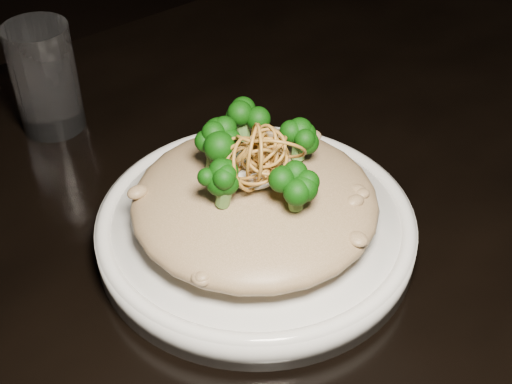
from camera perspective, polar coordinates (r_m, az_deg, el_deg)
table at (r=0.68m, az=0.78°, el=-7.61°), size 1.10×0.80×0.75m
plate at (r=0.59m, az=-0.00°, el=-3.07°), size 0.26×0.26×0.03m
risotto at (r=0.56m, az=-0.10°, el=-0.75°), size 0.20×0.20×0.04m
broccoli at (r=0.54m, az=0.34°, el=3.06°), size 0.11×0.11×0.04m
cheese at (r=0.55m, az=-0.29°, el=1.90°), size 0.05×0.05×0.01m
shallots at (r=0.53m, az=-0.09°, el=3.46°), size 0.06×0.06×0.04m
drinking_glass at (r=0.73m, az=-16.52°, el=8.70°), size 0.07×0.07×0.11m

